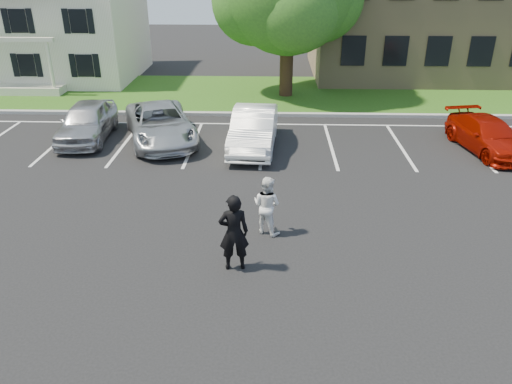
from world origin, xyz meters
TOP-DOWN VIEW (x-y plane):
  - ground_plane at (0.00, 0.00)m, footprint 90.00×90.00m
  - curb at (0.00, 12.00)m, footprint 40.00×0.30m
  - grass_strip at (0.00, 16.00)m, footprint 44.00×8.00m
  - stall_lines at (1.40, 8.95)m, footprint 34.00×5.36m
  - house at (-13.00, 19.97)m, footprint 10.30×9.22m
  - office_building at (14.00, 21.99)m, footprint 22.40×10.40m
  - man_black_suit at (-0.48, -0.74)m, footprint 0.79×0.58m
  - man_white_shirt at (0.29, 1.03)m, footprint 1.02×0.96m
  - car_silver_west at (-7.23, 8.50)m, footprint 2.08×4.61m
  - car_silver_minivan at (-4.16, 8.35)m, footprint 4.09×5.82m
  - car_white_sedan at (-0.31, 7.68)m, footprint 1.91×4.82m
  - car_red_compact at (8.81, 7.65)m, footprint 2.54×4.62m

SIDE VIEW (x-z plane):
  - ground_plane at x=0.00m, z-range 0.00..0.00m
  - stall_lines at x=1.40m, z-range 0.00..0.01m
  - grass_strip at x=0.00m, z-range 0.00..0.08m
  - curb at x=0.00m, z-range 0.00..0.15m
  - car_red_compact at x=8.81m, z-range 0.00..1.27m
  - car_silver_minivan at x=-4.16m, z-range 0.00..1.47m
  - car_silver_west at x=-7.23m, z-range 0.00..1.54m
  - car_white_sedan at x=-0.31m, z-range 0.00..1.56m
  - man_white_shirt at x=0.29m, z-range 0.00..1.67m
  - man_black_suit at x=-0.48m, z-range 0.00..2.00m
  - house at x=-13.00m, z-range 0.03..7.63m
  - office_building at x=14.00m, z-range 0.01..8.31m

